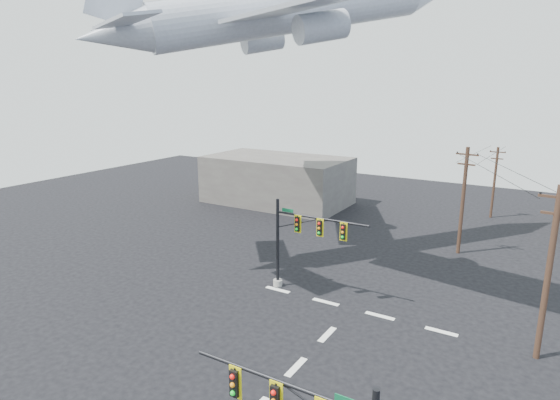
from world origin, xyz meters
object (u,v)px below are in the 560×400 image
Objects in this scene: signal_mast_far at (299,241)px; utility_pole_b at (463,199)px; airliner at (290,11)px; utility_pole_c at (494,181)px; utility_pole_a at (549,271)px.

utility_pole_b is (8.68, 14.75, 1.18)m from signal_mast_far.
signal_mast_far is 0.25× the size of airliner.
utility_pole_c is at bearing 71.64° from signal_mast_far.
utility_pole_a is at bearing -2.78° from signal_mast_far.
signal_mast_far is 0.76× the size of utility_pole_b.
signal_mast_far is 15.89m from utility_pole_a.
signal_mast_far is 18.39m from airliner.
airliner is at bearing -119.49° from utility_pole_c.
signal_mast_far is 17.16m from utility_pole_b.
signal_mast_far is 0.75× the size of utility_pole_a.
utility_pole_a is at bearing -54.97° from utility_pole_b.
utility_pole_b reaches higher than utility_pole_c.
signal_mast_far is 0.91× the size of utility_pole_c.
utility_pole_c is 31.48m from airliner.
utility_pole_b is at bearing 118.79° from utility_pole_a.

